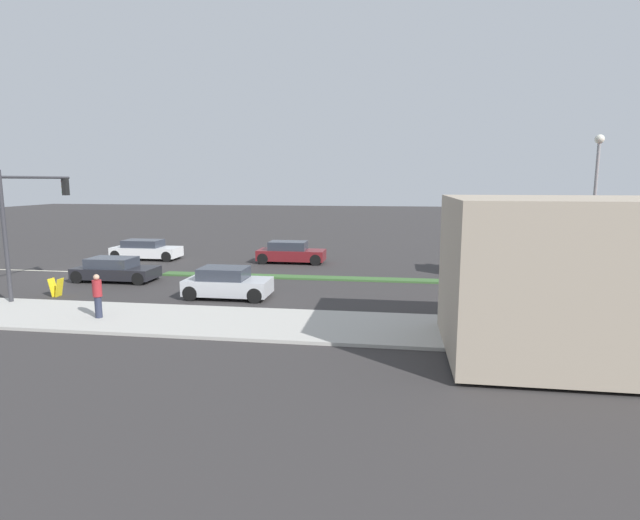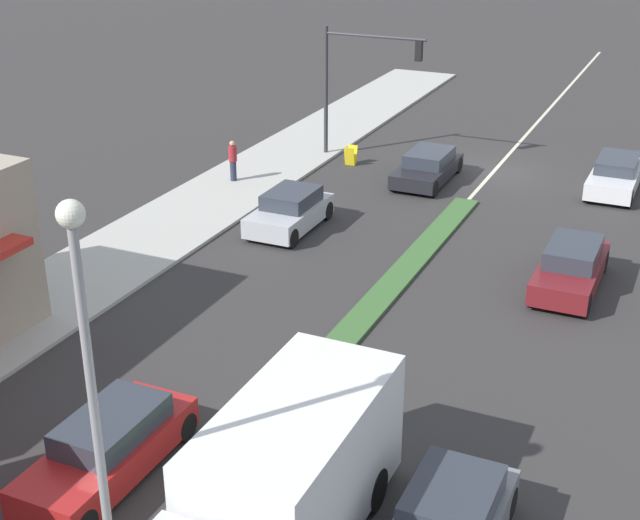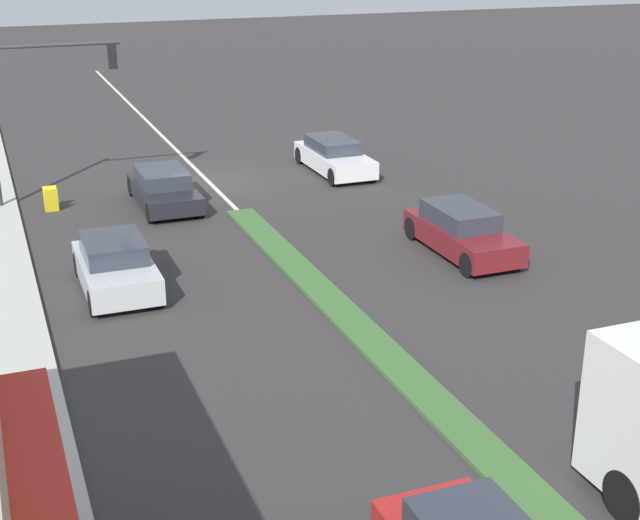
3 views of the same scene
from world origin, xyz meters
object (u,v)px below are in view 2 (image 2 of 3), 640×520
traffic_signal_main (356,71)px  van_white (616,175)px  sedan_maroon (571,267)px  sedan_dark (428,167)px  delivery_truck (276,497)px  hatchback_red (109,448)px  street_lamp (88,362)px  warning_aframe_sign (351,156)px  pedestrian (233,160)px  sedan_silver (290,211)px

traffic_signal_main → van_white: bearing=-178.3°
sedan_maroon → sedan_dark: sedan_maroon is taller
traffic_signal_main → delivery_truck: traffic_signal_main is taller
sedan_dark → van_white: van_white is taller
traffic_signal_main → hatchback_red: traffic_signal_main is taller
street_lamp → van_white: 27.08m
sedan_maroon → hatchback_red: hatchback_red is taller
warning_aframe_sign → van_white: van_white is taller
pedestrian → sedan_maroon: size_ratio=0.39×
sedan_dark → van_white: 7.48m
traffic_signal_main → pedestrian: traffic_signal_main is taller
sedan_dark → sedan_silver: (2.80, 7.15, 0.06)m
sedan_maroon → sedan_dark: (7.20, -7.98, -0.07)m
sedan_silver → hatchback_red: bearing=101.1°
sedan_dark → van_white: bearing=-164.3°
van_white → hatchback_red: (7.20, 23.46, 0.03)m
street_lamp → sedan_maroon: 17.52m
traffic_signal_main → delivery_truck: 25.50m
sedan_dark → sedan_maroon: bearing=132.0°
street_lamp → sedan_silver: size_ratio=1.93×
hatchback_red → delivery_truck: bearing=169.1°
sedan_silver → sedan_maroon: bearing=175.2°
pedestrian → warning_aframe_sign: bearing=-128.8°
van_white → hatchback_red: 24.54m
warning_aframe_sign → sedan_maroon: bearing=141.5°
warning_aframe_sign → delivery_truck: (-8.13, 23.00, 1.04)m
sedan_dark → warning_aframe_sign: bearing=-10.8°
street_lamp → sedan_dark: street_lamp is taller
pedestrian → sedan_silver: 5.66m
traffic_signal_main → warning_aframe_sign: bearing=101.3°
sedan_maroon → sedan_silver: (10.00, -0.84, -0.00)m
warning_aframe_sign → delivery_truck: 24.42m
warning_aframe_sign → pedestrian: bearing=51.2°
sedan_silver → traffic_signal_main: bearing=-82.7°
sedan_maroon → traffic_signal_main: bearing=-41.0°
pedestrian → delivery_truck: delivery_truck is taller
street_lamp → van_white: (-5.00, -26.29, -4.13)m
sedan_silver → van_white: bearing=-137.5°
warning_aframe_sign → sedan_dark: (-3.73, 0.71, 0.18)m
street_lamp → pedestrian: street_lamp is taller
van_white → hatchback_red: size_ratio=1.01×
warning_aframe_sign → street_lamp: bearing=103.4°
warning_aframe_sign → sedan_silver: bearing=96.8°
pedestrian → van_white: (-14.36, -5.58, -0.36)m
street_lamp → delivery_truck: 4.44m
warning_aframe_sign → sedan_maroon: (-10.93, 8.70, 0.25)m
traffic_signal_main → pedestrian: bearing=58.3°
traffic_signal_main → sedan_maroon: 15.09m
street_lamp → sedan_maroon: size_ratio=1.70×
sedan_dark → hatchback_red: 21.44m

